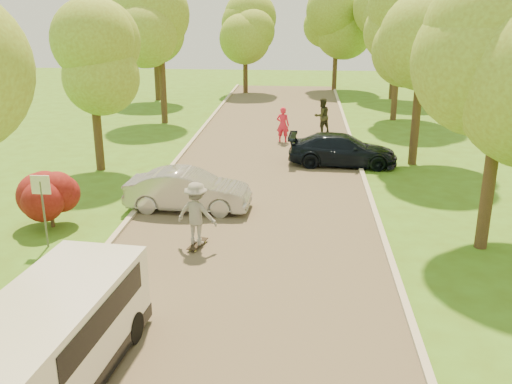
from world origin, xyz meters
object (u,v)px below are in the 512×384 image
(minivan, at_px, (53,339))
(longboard, at_px, (198,244))
(street_sign, at_px, (42,196))
(person_olive, at_px, (322,116))
(dark_sedan, at_px, (343,150))
(silver_sedan, at_px, (188,190))
(person_striped, at_px, (283,125))
(skateboarder, at_px, (197,214))

(minivan, bearing_deg, longboard, 82.44)
(street_sign, xyz_separation_m, person_olive, (8.37, 15.88, -0.61))
(minivan, distance_m, person_olive, 22.64)
(dark_sedan, relative_size, longboard, 4.76)
(street_sign, xyz_separation_m, longboard, (4.37, 0.32, -1.46))
(silver_sedan, relative_size, person_striped, 2.36)
(dark_sedan, bearing_deg, street_sign, 139.69)
(dark_sedan, xyz_separation_m, longboard, (-4.73, -9.25, -0.58))
(street_sign, height_order, skateboarder, street_sign)
(dark_sedan, bearing_deg, person_olive, 9.89)
(skateboarder, relative_size, person_striped, 1.03)
(skateboarder, bearing_deg, minivan, 91.75)
(skateboarder, relative_size, person_olive, 0.97)
(street_sign, height_order, longboard, street_sign)
(minivan, bearing_deg, dark_sedan, 73.81)
(person_striped, distance_m, person_olive, 3.00)
(dark_sedan, height_order, longboard, dark_sedan)
(longboard, bearing_deg, silver_sedan, -59.65)
(minivan, distance_m, silver_sedan, 9.55)
(dark_sedan, height_order, person_olive, person_olive)
(minivan, xyz_separation_m, longboard, (1.48, 6.40, -0.87))
(street_sign, relative_size, dark_sedan, 0.46)
(dark_sedan, distance_m, person_striped, 4.94)
(silver_sedan, height_order, person_striped, person_striped)
(minivan, xyz_separation_m, person_striped, (3.45, 19.75, -0.07))
(longboard, bearing_deg, dark_sedan, -102.33)
(street_sign, relative_size, person_olive, 1.14)
(silver_sedan, bearing_deg, longboard, -161.99)
(longboard, height_order, person_olive, person_olive)
(street_sign, distance_m, longboard, 4.62)
(street_sign, xyz_separation_m, person_striped, (6.34, 13.66, -0.66))
(longboard, xyz_separation_m, person_striped, (1.97, 13.35, 0.80))
(person_olive, bearing_deg, person_striped, 14.73)
(street_sign, bearing_deg, silver_sedan, 44.50)
(street_sign, xyz_separation_m, minivan, (2.89, -6.09, -0.59))
(skateboarder, distance_m, person_striped, 13.49)
(longboard, height_order, skateboarder, skateboarder)
(silver_sedan, bearing_deg, dark_sedan, -40.01)
(silver_sedan, distance_m, person_olive, 13.36)
(skateboarder, height_order, person_striped, skateboarder)
(dark_sedan, xyz_separation_m, skateboarder, (-4.73, -9.25, 0.37))
(minivan, xyz_separation_m, dark_sedan, (6.21, 15.65, -0.29))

